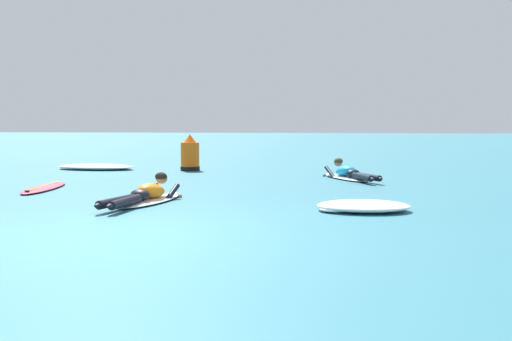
{
  "coord_description": "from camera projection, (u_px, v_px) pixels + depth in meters",
  "views": [
    {
      "loc": [
        2.53,
        -6.89,
        1.39
      ],
      "look_at": [
        0.87,
        5.82,
        0.34
      ],
      "focal_mm": 41.41,
      "sensor_mm": 36.0,
      "label": 1
    }
  ],
  "objects": [
    {
      "name": "whitewater_front",
      "position": [
        364.0,
        206.0,
        9.25
      ],
      "size": [
        1.52,
        1.05,
        0.17
      ],
      "color": "white",
      "rests_on": "ground"
    },
    {
      "name": "whitewater_mid_right",
      "position": [
        97.0,
        167.0,
        17.34
      ],
      "size": [
        2.36,
        1.19,
        0.17
      ],
      "color": "white",
      "rests_on": "ground"
    },
    {
      "name": "ground_plane",
      "position": [
        245.0,
        170.0,
        17.14
      ],
      "size": [
        120.0,
        120.0,
        0.0
      ],
      "primitive_type": "plane",
      "color": "#2D6B7A"
    },
    {
      "name": "channel_marker_buoy",
      "position": [
        190.0,
        156.0,
        16.96
      ],
      "size": [
        0.56,
        0.56,
        1.05
      ],
      "color": "#EA5B0F",
      "rests_on": "ground"
    },
    {
      "name": "drifting_surfboard",
      "position": [
        44.0,
        188.0,
        12.25
      ],
      "size": [
        0.83,
        2.31,
        0.16
      ],
      "color": "#E54C66",
      "rests_on": "ground"
    },
    {
      "name": "surfer_far",
      "position": [
        349.0,
        174.0,
        14.34
      ],
      "size": [
        1.48,
        2.51,
        0.54
      ],
      "color": "silver",
      "rests_on": "ground"
    },
    {
      "name": "surfer_near",
      "position": [
        147.0,
        195.0,
        10.13
      ],
      "size": [
        0.91,
        2.61,
        0.53
      ],
      "color": "white",
      "rests_on": "ground"
    }
  ]
}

